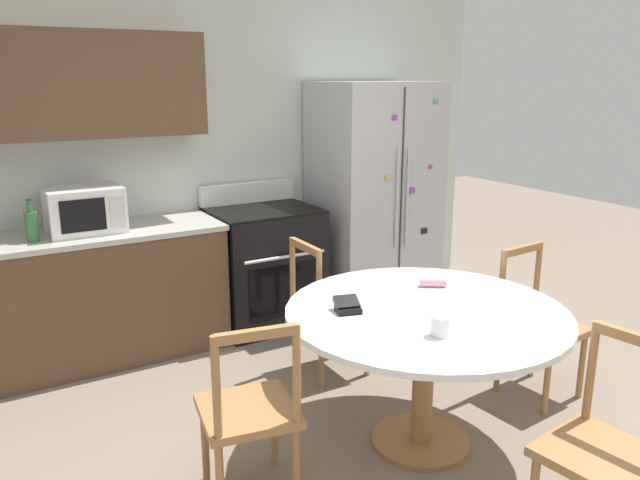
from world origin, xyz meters
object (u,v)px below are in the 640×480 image
object	(u,v)px
microwave	(84,209)
oven_range	(265,266)
dining_chair_left	(249,413)
dining_chair_near	(605,452)
candle_glass	(440,327)
dining_chair_far	(327,310)
refrigerator	(374,196)
wallet	(347,306)
dining_chair_right	(539,326)
counter_bottle	(32,225)

from	to	relation	value
microwave	oven_range	bearing A→B (deg)	-1.40
dining_chair_left	dining_chair_near	bearing A→B (deg)	-32.24
dining_chair_left	candle_glass	bearing A→B (deg)	-12.75
dining_chair_near	dining_chair_far	bearing A→B (deg)	-3.41
refrigerator	dining_chair_near	size ratio (longest dim) A/B	2.05
microwave	wallet	world-z (taller)	microwave
microwave	dining_chair_far	xyz separation A→B (m)	(1.25, -1.01, -0.61)
candle_glass	dining_chair_right	bearing A→B (deg)	17.82
counter_bottle	oven_range	bearing A→B (deg)	2.51
refrigerator	counter_bottle	distance (m)	2.61
dining_chair_left	dining_chair_right	world-z (taller)	same
microwave	dining_chair_far	distance (m)	1.72
oven_range	wallet	bearing A→B (deg)	-102.32
counter_bottle	candle_glass	bearing A→B (deg)	-56.46
dining_chair_near	candle_glass	distance (m)	0.82
counter_bottle	dining_chair_left	xyz separation A→B (m)	(0.62, -1.82, -0.57)
dining_chair_far	candle_glass	bearing A→B (deg)	-6.56
oven_range	dining_chair_right	distance (m)	2.08
microwave	dining_chair_near	size ratio (longest dim) A/B	0.52
dining_chair_near	oven_range	bearing A→B (deg)	-5.41
oven_range	dining_chair_near	distance (m)	2.89
counter_bottle	wallet	size ratio (longest dim) A/B	1.74
wallet	refrigerator	bearing A→B (deg)	51.15
refrigerator	dining_chair_right	size ratio (longest dim) A/B	2.05
microwave	candle_glass	bearing A→B (deg)	-64.15
oven_range	dining_chair_near	bearing A→B (deg)	-87.68
dining_chair_near	dining_chair_left	distance (m)	1.49
counter_bottle	dining_chair_far	bearing A→B (deg)	-29.80
oven_range	candle_glass	distance (m)	2.25
counter_bottle	wallet	distance (m)	2.10
refrigerator	wallet	distance (m)	2.20
microwave	dining_chair_right	world-z (taller)	microwave
dining_chair_far	candle_glass	xyz separation A→B (m)	(-0.16, -1.24, 0.36)
counter_bottle	candle_glass	distance (m)	2.59
candle_glass	wallet	bearing A→B (deg)	112.91
dining_chair_near	dining_chair_left	xyz separation A→B (m)	(-1.10, 1.00, 0.00)
refrigerator	candle_glass	size ratio (longest dim) A/B	19.98
microwave	wallet	size ratio (longest dim) A/B	3.05
oven_range	dining_chair_far	size ratio (longest dim) A/B	1.20
counter_bottle	candle_glass	size ratio (longest dim) A/B	2.91
dining_chair_near	dining_chair_right	bearing A→B (deg)	-46.14
refrigerator	wallet	size ratio (longest dim) A/B	11.95
counter_bottle	wallet	xyz separation A→B (m)	(1.23, -1.68, -0.22)
microwave	dining_chair_near	xyz separation A→B (m)	(1.39, -2.92, -0.61)
candle_glass	wallet	xyz separation A→B (m)	(-0.20, 0.47, -0.01)
wallet	dining_chair_far	bearing A→B (deg)	65.35
candle_glass	wallet	distance (m)	0.51
oven_range	wallet	xyz separation A→B (m)	(-0.38, -1.76, 0.32)
dining_chair_right	candle_glass	xyz separation A→B (m)	(-1.12, -0.36, 0.36)
dining_chair_near	wallet	distance (m)	1.28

